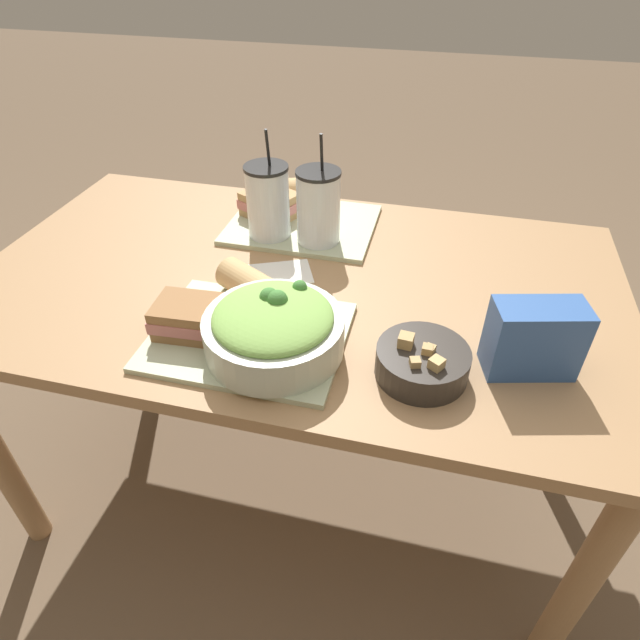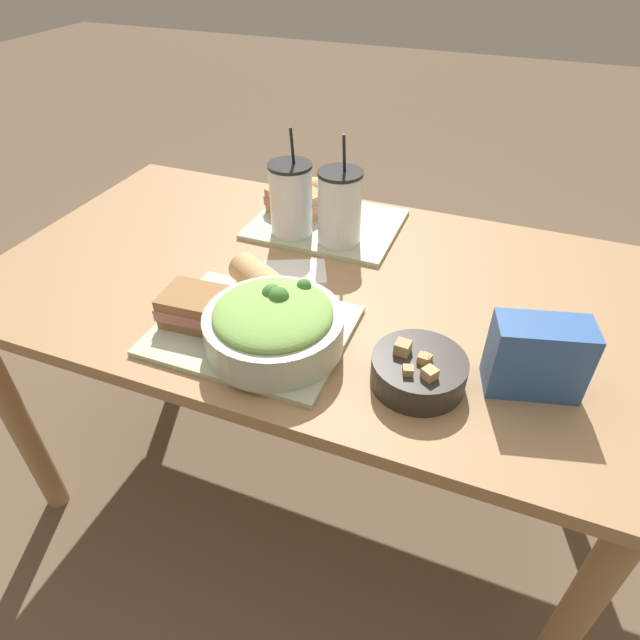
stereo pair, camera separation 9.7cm
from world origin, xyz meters
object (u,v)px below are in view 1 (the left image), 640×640
Objects in this scene: napkin_folded at (280,274)px; sandwich_near at (193,318)px; baguette_near at (254,287)px; sandwich_far at (270,204)px; drink_cup_dark at (268,203)px; drink_cup_red at (318,209)px; chip_bag at (534,339)px; soup_bowl at (422,361)px; salad_bowl at (274,327)px; baguette_far at (294,191)px.

sandwich_near is at bearing -110.97° from napkin_folded.
sandwich_near is at bearing 176.37° from baguette_near.
sandwich_far is (-0.09, 0.37, -0.00)m from baguette_near.
drink_cup_dark is 0.19m from napkin_folded.
drink_cup_red is 1.55× the size of napkin_folded.
drink_cup_red is at bearing 129.82° from chip_bag.
drink_cup_dark reaches higher than sandwich_near.
napkin_folded is (0.07, -0.15, -0.09)m from drink_cup_dark.
chip_bag is 1.00× the size of napkin_folded.
drink_cup_dark is (-0.41, 0.40, 0.06)m from soup_bowl.
soup_bowl is 0.58m from drink_cup_dark.
drink_cup_red reaches higher than sandwich_far.
drink_cup_red is 0.19m from napkin_folded.
drink_cup_dark is (-0.14, 0.41, 0.03)m from salad_bowl.
salad_bowl is 1.50× the size of chip_bag.
soup_bowl is at bearing -175.92° from chip_bag.
sandwich_far is 0.10m from baguette_far.
drink_cup_red reaches higher than baguette_near.
sandwich_near is 0.59m from baguette_far.
baguette_far is (-0.05, 0.46, 0.00)m from baguette_near.
salad_bowl is 1.70× the size of sandwich_near.
sandwich_near and sandwich_far have the same top height.
napkin_folded is at bearing -64.52° from drink_cup_dark.
drink_cup_red reaches higher than chip_bag.
napkin_folded is at bearing 145.90° from chip_bag.
drink_cup_red is at bearing 92.72° from salad_bowl.
salad_bowl is 0.97× the size of drink_cup_red.
baguette_near is 1.03× the size of chip_bag.
salad_bowl is 0.27m from soup_bowl.
soup_bowl is at bearing -54.18° from drink_cup_red.
sandwich_near is at bearing 176.09° from salad_bowl.
sandwich_far reaches higher than napkin_folded.
drink_cup_red is (0.15, 0.40, 0.05)m from sandwich_near.
chip_bag is (0.45, 0.07, 0.01)m from salad_bowl.
soup_bowl is 0.50m from drink_cup_red.
drink_cup_dark reaches higher than sandwich_far.
sandwich_far is at bearing 42.80° from baguette_near.
soup_bowl is 0.44m from sandwich_near.
baguette_near is (0.08, 0.12, 0.00)m from sandwich_near.
sandwich_far is (-0.44, 0.50, 0.01)m from soup_bowl.
salad_bowl is 1.52× the size of sandwich_far.
soup_bowl reaches higher than sandwich_far.
drink_cup_dark is 1.00× the size of drink_cup_red.
napkin_folded is (0.09, 0.25, -0.04)m from sandwich_near.
sandwich_near is 0.93× the size of baguette_far.
salad_bowl is 0.53m from sandwich_far.
sandwich_near is 0.27m from napkin_folded.
baguette_near is at bearing 167.82° from baguette_far.
drink_cup_dark is at bearing 41.47° from baguette_near.
baguette_far reaches higher than sandwich_near.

